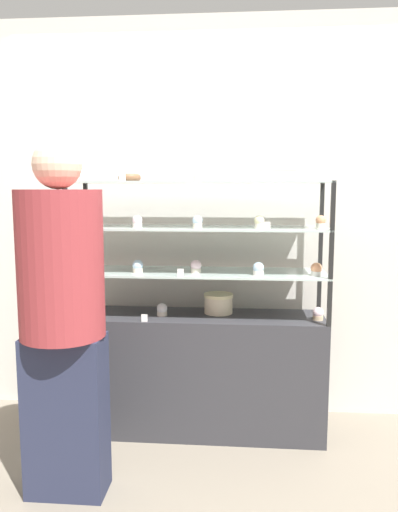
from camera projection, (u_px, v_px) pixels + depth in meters
name	position (u px, v px, depth m)	size (l,w,h in m)	color
ground_plane	(199.00, 429.00, 3.15)	(20.00, 20.00, 0.00)	gray
back_wall	(203.00, 220.00, 3.32)	(8.00, 0.05, 2.60)	silver
display_base	(199.00, 373.00, 3.10)	(1.52, 0.40, 0.74)	#333338
display_riser_lower	(199.00, 274.00, 3.02)	(1.52, 0.40, 0.27)	black
display_riser_middle	(199.00, 230.00, 2.98)	(1.52, 0.40, 0.27)	black
display_riser_upper	(199.00, 184.00, 2.95)	(1.52, 0.40, 0.27)	black
layer_cake_centerpiece	(218.00, 303.00, 3.10)	(0.18, 0.18, 0.12)	beige
sheet_cake_frosted	(273.00, 175.00, 2.91)	(0.26, 0.18, 0.07)	beige
cupcake_0	(81.00, 311.00, 3.01)	(0.06, 0.06, 0.08)	#CCB28C
cupcake_1	(162.00, 310.00, 3.03)	(0.06, 0.06, 0.08)	beige
cupcake_2	(318.00, 314.00, 2.94)	(0.06, 0.06, 0.08)	#CCB28C
price_tag_0	(144.00, 318.00, 2.90)	(0.04, 0.00, 0.04)	white
cupcake_3	(80.00, 267.00, 2.97)	(0.06, 0.06, 0.08)	beige
cupcake_4	(138.00, 267.00, 2.97)	(0.06, 0.06, 0.08)	beige
cupcake_5	(196.00, 267.00, 2.97)	(0.06, 0.06, 0.08)	beige
cupcake_6	(258.00, 269.00, 2.88)	(0.06, 0.06, 0.08)	white
cupcake_7	(316.00, 270.00, 2.86)	(0.06, 0.06, 0.08)	white
price_tag_1	(181.00, 273.00, 2.84)	(0.04, 0.00, 0.04)	white
cupcake_8	(80.00, 221.00, 2.95)	(0.06, 0.06, 0.07)	#CCB28C
cupcake_9	(137.00, 222.00, 2.91)	(0.06, 0.06, 0.07)	white
cupcake_10	(198.00, 222.00, 2.87)	(0.06, 0.06, 0.07)	beige
cupcake_11	(259.00, 222.00, 2.86)	(0.06, 0.06, 0.07)	beige
cupcake_12	(321.00, 222.00, 2.88)	(0.06, 0.06, 0.07)	beige
price_tag_2	(267.00, 226.00, 2.77)	(0.04, 0.00, 0.04)	white
cupcake_13	(80.00, 175.00, 2.95)	(0.06, 0.06, 0.07)	beige
cupcake_14	(197.00, 175.00, 2.86)	(0.06, 0.06, 0.07)	beige
cupcake_15	(325.00, 174.00, 2.77)	(0.06, 0.06, 0.07)	white
price_tag_3	(122.00, 177.00, 2.80)	(0.04, 0.00, 0.04)	white
donut_glazed	(130.00, 178.00, 2.97)	(0.13, 0.13, 0.04)	brown
customer_figure	(63.00, 311.00, 2.38)	(0.40, 0.40, 1.73)	#282D47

